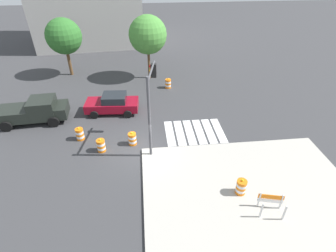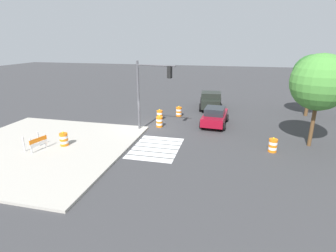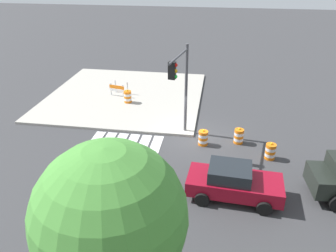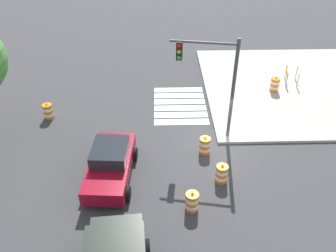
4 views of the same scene
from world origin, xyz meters
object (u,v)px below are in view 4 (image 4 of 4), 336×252
(traffic_barrel_median_far, at_px, (48,111))
(sports_car, at_px, (110,163))
(traffic_barrel_median_near, at_px, (192,202))
(traffic_light_pole, at_px, (211,71))
(construction_barricade, at_px, (289,75))
(traffic_barrel_on_sidewalk, at_px, (275,85))
(traffic_barrel_crosswalk_end, at_px, (222,174))
(traffic_barrel_near_corner, at_px, (205,145))

(traffic_barrel_median_far, bearing_deg, sports_car, -140.41)
(traffic_barrel_median_near, bearing_deg, traffic_light_pole, -13.44)
(construction_barricade, bearing_deg, traffic_barrel_on_sidewalk, 132.11)
(traffic_barrel_crosswalk_end, height_order, traffic_barrel_median_far, same)
(sports_car, bearing_deg, construction_barricade, -51.62)
(traffic_barrel_median_far, bearing_deg, construction_barricade, -76.39)
(sports_car, distance_m, construction_barricade, 14.13)
(traffic_barrel_median_far, xyz_separation_m, traffic_barrel_on_sidewalk, (2.57, -14.03, 0.15))
(traffic_barrel_crosswalk_end, distance_m, construction_barricade, 10.98)
(traffic_barrel_median_near, relative_size, traffic_barrel_median_far, 1.00)
(sports_car, bearing_deg, traffic_barrel_near_corner, -70.34)
(sports_car, relative_size, traffic_barrel_near_corner, 4.33)
(traffic_barrel_near_corner, xyz_separation_m, traffic_barrel_on_sidewalk, (6.01, -5.24, 0.15))
(sports_car, xyz_separation_m, traffic_barrel_on_sidewalk, (7.65, -9.83, -0.21))
(sports_car, relative_size, traffic_barrel_on_sidewalk, 4.33)
(traffic_barrel_median_far, height_order, construction_barricade, construction_barricade)
(traffic_barrel_median_far, relative_size, traffic_barrel_on_sidewalk, 1.00)
(traffic_barrel_near_corner, relative_size, traffic_barrel_on_sidewalk, 1.00)
(traffic_barrel_near_corner, relative_size, traffic_barrel_crosswalk_end, 1.00)
(traffic_barrel_crosswalk_end, xyz_separation_m, traffic_light_pole, (3.51, 0.27, 3.46))
(traffic_light_pole, bearing_deg, traffic_barrel_near_corner, 169.22)
(construction_barricade, xyz_separation_m, traffic_light_pole, (-5.72, 6.22, 3.19))
(traffic_barrel_near_corner, xyz_separation_m, traffic_barrel_median_far, (3.43, 8.79, 0.00))
(sports_car, distance_m, traffic_barrel_crosswalk_end, 5.16)
(traffic_barrel_crosswalk_end, xyz_separation_m, traffic_barrel_median_far, (5.53, 9.33, 0.00))
(traffic_barrel_near_corner, height_order, traffic_barrel_median_near, same)
(construction_barricade, height_order, traffic_light_pole, traffic_light_pole)
(traffic_barrel_crosswalk_end, height_order, traffic_light_pole, traffic_light_pole)
(traffic_barrel_on_sidewalk, height_order, traffic_light_pole, traffic_light_pole)
(traffic_barrel_on_sidewalk, distance_m, construction_barricade, 1.69)
(traffic_barrel_near_corner, xyz_separation_m, construction_barricade, (7.13, -6.49, 0.27))
(traffic_barrel_median_near, bearing_deg, traffic_barrel_near_corner, -14.42)
(traffic_barrel_crosswalk_end, bearing_deg, traffic_barrel_median_far, 59.34)
(traffic_barrel_on_sidewalk, relative_size, construction_barricade, 0.74)
(traffic_barrel_near_corner, relative_size, construction_barricade, 0.74)
(traffic_barrel_near_corner, relative_size, traffic_barrel_median_near, 1.00)
(traffic_barrel_near_corner, distance_m, traffic_barrel_crosswalk_end, 2.16)
(construction_barricade, bearing_deg, traffic_light_pole, 132.60)
(traffic_light_pole, bearing_deg, traffic_barrel_median_near, 166.56)
(traffic_barrel_on_sidewalk, relative_size, traffic_light_pole, 0.19)
(sports_car, distance_m, traffic_barrel_median_near, 4.21)
(traffic_barrel_crosswalk_end, bearing_deg, traffic_barrel_on_sidewalk, -30.14)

